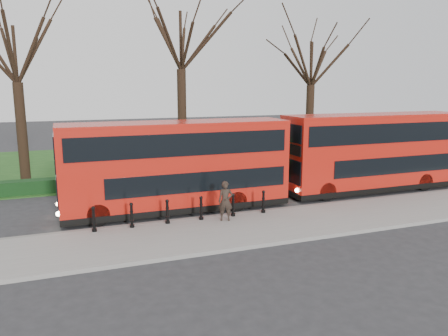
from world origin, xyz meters
name	(u,v)px	position (x,y,z in m)	size (l,w,h in m)	color
ground	(198,214)	(0.00, 0.00, 0.00)	(120.00, 120.00, 0.00)	#28282B
pavement	(220,232)	(0.00, -3.00, 0.07)	(60.00, 4.00, 0.15)	gray
kerb	(205,218)	(0.00, -1.00, 0.07)	(60.00, 0.25, 0.16)	slate
grass_verge	(142,161)	(0.00, 15.00, 0.03)	(60.00, 18.00, 0.06)	#1B4617
hedge	(165,177)	(0.00, 6.80, 0.40)	(60.00, 0.90, 0.80)	black
yellow_line_outer	(203,218)	(0.00, -0.70, 0.01)	(60.00, 0.10, 0.01)	yellow
yellow_line_inner	(201,217)	(0.00, -0.50, 0.01)	(60.00, 0.10, 0.01)	yellow
tree_left	(14,48)	(-8.00, 10.00, 8.06)	(7.10, 7.10, 11.10)	black
tree_mid	(181,34)	(2.00, 10.00, 9.23)	(8.12, 8.12, 12.69)	black
tree_right	(312,59)	(12.00, 10.00, 7.84)	(6.90, 6.90, 10.79)	black
bollard_row	(184,210)	(-1.03, -1.35, 0.65)	(7.66, 0.15, 1.00)	black
bus_lead	(177,167)	(-0.76, 0.88, 2.15)	(10.71, 2.46, 4.26)	#B71A0F
bus_rear	(375,152)	(10.81, 0.97, 2.19)	(10.94, 2.51, 4.35)	#B71A0F
pedestrian	(225,201)	(0.68, -1.83, 1.02)	(0.63, 0.42, 1.74)	#2C221C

